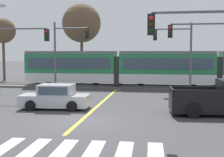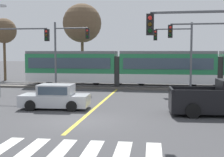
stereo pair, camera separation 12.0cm
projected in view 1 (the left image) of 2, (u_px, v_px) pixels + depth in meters
The scene contains 21 objects.
ground_plane at pixel (81, 121), 15.90m from camera, with size 200.00×200.00×0.00m, color #3D3D3F.
track_bed at pixel (119, 86), 31.09m from camera, with size 120.00×4.00×0.18m, color #56514C.
rail_near at pixel (118, 86), 30.36m from camera, with size 120.00×0.08×0.10m, color #939399.
rail_far at pixel (120, 84), 31.78m from camera, with size 120.00×0.08×0.10m, color #939399.
light_rail_tram at pixel (167, 67), 30.22m from camera, with size 28.00×2.64×3.43m.
crosswalk_stripe_2 at pixel (3, 148), 11.34m from camera, with size 0.56×2.80×0.01m, color silver.
crosswalk_stripe_3 at pixel (32, 150), 11.20m from camera, with size 0.56×2.80×0.01m, color silver.
crosswalk_stripe_4 at pixel (62, 151), 11.07m from camera, with size 0.56×2.80×0.01m, color silver.
crosswalk_stripe_5 at pixel (93, 152), 10.94m from camera, with size 0.56×2.80×0.01m, color silver.
crosswalk_stripe_6 at pixel (124, 153), 10.80m from camera, with size 0.56×2.80×0.01m, color silver.
crosswalk_stripe_7 at pixel (156, 154), 10.67m from camera, with size 0.56×2.80×0.01m, color silver.
lane_centre_line at pixel (100, 104), 21.11m from camera, with size 0.20×16.25×0.01m, color gold.
sedan_crossing at pixel (55, 98), 19.28m from camera, with size 4.29×2.09×1.52m.
pickup_truck at pixel (222, 100), 17.32m from camera, with size 5.51×2.47×1.98m.
traffic_light_far_right at pixel (178, 48), 26.32m from camera, with size 3.25×0.38×5.99m.
traffic_light_near_right at pixel (204, 47), 13.00m from camera, with size 3.75×0.38×5.60m.
traffic_light_mid_left at pixel (16, 48), 23.80m from camera, with size 4.25×0.38×5.63m.
traffic_light_mid_right at pixel (207, 46), 21.56m from camera, with size 4.25×0.38×5.90m.
traffic_light_far_left at pixel (66, 47), 27.96m from camera, with size 3.25×0.38×6.19m.
bare_tree_far_west at pixel (3, 31), 38.10m from camera, with size 3.05×3.05×7.65m.
bare_tree_west at pixel (81, 23), 35.01m from camera, with size 4.35×4.35×8.94m.
Camera 1 is at (3.91, -15.25, 3.50)m, focal length 50.00 mm.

